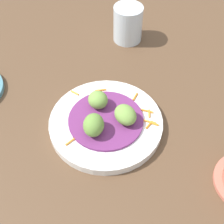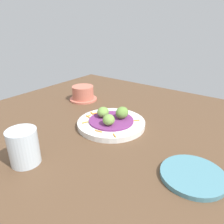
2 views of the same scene
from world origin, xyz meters
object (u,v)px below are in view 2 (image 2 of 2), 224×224
at_px(guac_scoop_left, 109,120).
at_px(water_glass, 24,147).
at_px(terracotta_bowl, 83,94).
at_px(guac_scoop_center, 122,113).
at_px(guac_scoop_right, 103,112).
at_px(main_plate, 111,123).
at_px(side_plate_small, 193,175).

distance_m(guac_scoop_left, water_glass, 0.27).
bearing_deg(terracotta_bowl, guac_scoop_left, -31.40).
xyz_separation_m(guac_scoop_center, terracotta_bowl, (-0.29, 0.10, -0.01)).
relative_size(guac_scoop_left, guac_scoop_right, 0.83).
xyz_separation_m(main_plate, guac_scoop_center, (0.02, 0.03, 0.04)).
height_order(main_plate, terracotta_bowl, terracotta_bowl).
relative_size(guac_scoop_center, side_plate_small, 0.32).
height_order(guac_scoop_right, water_glass, water_glass).
xyz_separation_m(terracotta_bowl, water_glass, (0.21, -0.44, 0.02)).
distance_m(guac_scoop_right, terracotta_bowl, 0.26).
xyz_separation_m(guac_scoop_right, side_plate_small, (0.36, -0.10, -0.04)).
bearing_deg(side_plate_small, guac_scoop_left, 168.12).
xyz_separation_m(guac_scoop_center, water_glass, (-0.08, -0.33, 0.00)).
bearing_deg(main_plate, side_plate_small, -17.42).
bearing_deg(side_plate_small, main_plate, 162.58).
relative_size(main_plate, guac_scoop_left, 5.53).
height_order(guac_scoop_left, side_plate_small, guac_scoop_left).
bearing_deg(guac_scoop_left, water_glass, -105.11).
height_order(side_plate_small, water_glass, water_glass).
relative_size(main_plate, guac_scoop_right, 4.58).
distance_m(terracotta_bowl, water_glass, 0.48).
bearing_deg(guac_scoop_left, side_plate_small, -11.88).
relative_size(guac_scoop_left, terracotta_bowl, 0.34).
xyz_separation_m(guac_scoop_left, terracotta_bowl, (-0.28, 0.17, -0.01)).
height_order(guac_scoop_left, water_glass, water_glass).
height_order(guac_scoop_center, water_glass, water_glass).
bearing_deg(guac_scoop_left, terracotta_bowl, 148.60).
distance_m(guac_scoop_center, terracotta_bowl, 0.30).
bearing_deg(main_plate, guac_scoop_left, -65.36).
distance_m(guac_scoop_left, side_plate_small, 0.31).
relative_size(side_plate_small, water_glass, 1.61).
xyz_separation_m(main_plate, side_plate_small, (0.32, -0.10, -0.00)).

